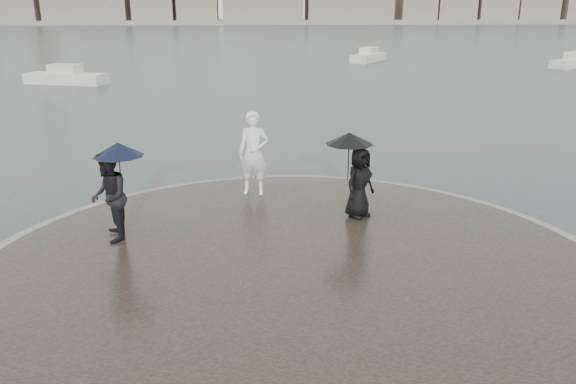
{
  "coord_description": "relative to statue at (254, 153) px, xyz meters",
  "views": [
    {
      "loc": [
        -0.9,
        -5.78,
        4.98
      ],
      "look_at": [
        0.0,
        4.8,
        1.45
      ],
      "focal_mm": 35.0,
      "sensor_mm": 36.0,
      "label": 1
    }
  ],
  "objects": [
    {
      "name": "kerb_ring",
      "position": [
        0.6,
        -4.54,
        -1.27
      ],
      "size": [
        12.5,
        12.5,
        0.32
      ],
      "primitive_type": "cylinder",
      "color": "gray",
      "rests_on": "ground"
    },
    {
      "name": "quay_tip",
      "position": [
        0.6,
        -4.54,
        -1.25
      ],
      "size": [
        11.9,
        11.9,
        0.36
      ],
      "primitive_type": "cylinder",
      "color": "#2D261E",
      "rests_on": "ground"
    },
    {
      "name": "statue",
      "position": [
        0.0,
        0.0,
        0.0
      ],
      "size": [
        0.85,
        0.63,
        2.14
      ],
      "primitive_type": "imported",
      "rotation": [
        0.0,
        0.0,
        -0.17
      ],
      "color": "white",
      "rests_on": "quay_tip"
    },
    {
      "name": "visitor_left",
      "position": [
        -2.96,
        -2.77,
        0.05
      ],
      "size": [
        1.2,
        1.13,
        2.04
      ],
      "color": "black",
      "rests_on": "quay_tip"
    },
    {
      "name": "visitor_right",
      "position": [
        2.27,
        -1.84,
        0.06
      ],
      "size": [
        1.26,
        1.09,
        1.95
      ],
      "color": "black",
      "rests_on": "quay_tip"
    },
    {
      "name": "far_skyline",
      "position": [
        -5.69,
        152.66,
        4.18
      ],
      "size": [
        260.0,
        20.0,
        37.0
      ],
      "color": "gray",
      "rests_on": "ground"
    },
    {
      "name": "boats",
      "position": [
        9.4,
        32.46,
        -1.05
      ],
      "size": [
        45.76,
        18.46,
        1.5
      ],
      "color": "silver",
      "rests_on": "ground"
    }
  ]
}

